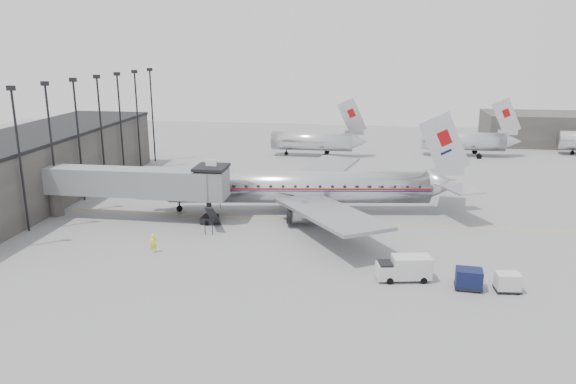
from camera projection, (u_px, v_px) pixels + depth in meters
name	position (u px, v px, depth m)	size (l,w,h in m)	color
ground	(287.00, 237.00, 57.62)	(160.00, 160.00, 0.00)	slate
terminal	(34.00, 168.00, 70.95)	(12.00, 46.00, 8.00)	#3B3835
hangar	(565.00, 129.00, 107.71)	(30.00, 12.00, 6.00)	#3B3835
apron_line	(322.00, 221.00, 62.92)	(0.15, 60.00, 0.01)	gold
jet_bridge	(144.00, 183.00, 62.39)	(21.00, 6.20, 7.10)	slate
floodlight_masts	(90.00, 131.00, 71.74)	(0.90, 42.25, 15.25)	black
distant_aircraft_near	(313.00, 141.00, 97.24)	(16.39, 3.20, 10.26)	silver
distant_aircraft_mid	(464.00, 140.00, 97.37)	(16.39, 3.20, 10.26)	silver
airliner	(305.00, 187.00, 65.41)	(37.74, 34.76, 11.97)	silver
service_van	(404.00, 268.00, 47.14)	(4.75, 2.53, 2.12)	#BBBBBD
baggage_cart_navy	(469.00, 279.00, 45.51)	(2.30, 1.82, 1.71)	#0D1234
baggage_cart_white	(508.00, 282.00, 45.10)	(2.09, 1.66, 1.54)	#BABABC
ramp_worker	(154.00, 244.00, 53.37)	(0.65, 0.43, 1.79)	#F3F71D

